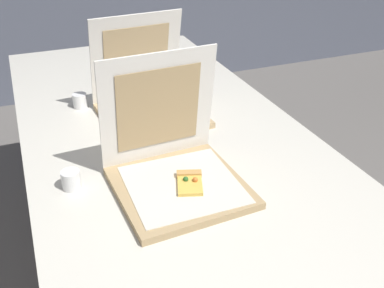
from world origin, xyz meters
name	(u,v)px	position (x,y,z in m)	size (l,w,h in m)	color
table	(169,147)	(0.00, 0.64, 0.71)	(0.99, 2.32, 0.75)	silver
pizza_box_front	(175,169)	(-0.08, 0.35, 0.80)	(0.38, 0.38, 0.38)	tan
pizza_box_middle	(148,102)	(-0.01, 0.84, 0.80)	(0.39, 0.39, 0.38)	tan
cup_white_far	(80,101)	(-0.25, 1.01, 0.78)	(0.06, 0.06, 0.06)	white
cup_white_near_center	(71,180)	(-0.37, 0.45, 0.78)	(0.06, 0.06, 0.06)	white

